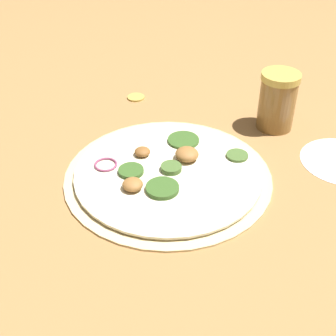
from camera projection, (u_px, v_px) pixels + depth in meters
ground_plane at (168, 177)px, 0.72m from camera, size 3.00×3.00×0.00m
pizza at (168, 173)px, 0.72m from camera, size 0.32×0.32×0.03m
spice_jar at (277, 101)px, 0.81m from camera, size 0.07×0.07×0.10m
loose_cap at (136, 97)px, 0.92m from camera, size 0.03×0.03×0.01m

